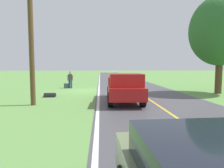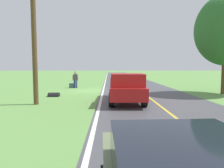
{
  "view_description": "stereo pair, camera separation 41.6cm",
  "coord_description": "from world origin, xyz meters",
  "px_view_note": "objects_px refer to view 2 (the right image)",
  "views": [
    {
      "loc": [
        -1.38,
        18.56,
        2.21
      ],
      "look_at": [
        -1.94,
        9.09,
        1.4
      ],
      "focal_mm": 32.22,
      "sensor_mm": 36.0,
      "label": 1
    },
    {
      "loc": [
        -1.8,
        18.57,
        2.21
      ],
      "look_at": [
        -1.94,
        9.09,
        1.4
      ],
      "focal_mm": 32.22,
      "sensor_mm": 36.0,
      "label": 2
    }
  ],
  "objects_px": {
    "hitchhiker_walking": "(75,79)",
    "utility_pole_roadside": "(34,42)",
    "pickup_truck_passing": "(126,87)",
    "suitcase_carried": "(71,86)"
  },
  "relations": [
    {
      "from": "hitchhiker_walking",
      "to": "pickup_truck_passing",
      "type": "relative_size",
      "value": 0.32
    },
    {
      "from": "suitcase_carried",
      "to": "utility_pole_roadside",
      "type": "height_order",
      "value": "utility_pole_roadside"
    },
    {
      "from": "suitcase_carried",
      "to": "pickup_truck_passing",
      "type": "relative_size",
      "value": 0.09
    },
    {
      "from": "hitchhiker_walking",
      "to": "suitcase_carried",
      "type": "relative_size",
      "value": 3.53
    },
    {
      "from": "hitchhiker_walking",
      "to": "suitcase_carried",
      "type": "xyz_separation_m",
      "value": [
        0.41,
        0.11,
        -0.73
      ]
    },
    {
      "from": "utility_pole_roadside",
      "to": "pickup_truck_passing",
      "type": "bearing_deg",
      "value": -173.53
    },
    {
      "from": "pickup_truck_passing",
      "to": "utility_pole_roadside",
      "type": "distance_m",
      "value": 6.04
    },
    {
      "from": "suitcase_carried",
      "to": "pickup_truck_passing",
      "type": "height_order",
      "value": "pickup_truck_passing"
    },
    {
      "from": "hitchhiker_walking",
      "to": "utility_pole_roadside",
      "type": "relative_size",
      "value": 0.24
    },
    {
      "from": "pickup_truck_passing",
      "to": "utility_pole_roadside",
      "type": "height_order",
      "value": "utility_pole_roadside"
    }
  ]
}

